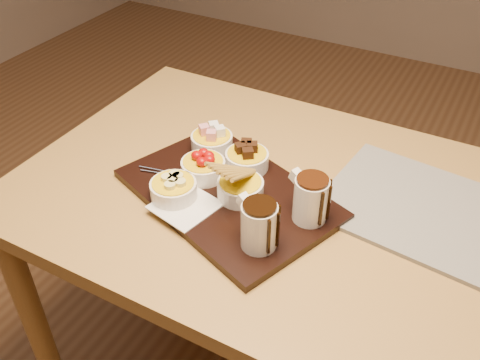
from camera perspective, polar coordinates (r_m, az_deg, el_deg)
The scene contains 12 objects.
dining_table at distance 1.25m, azimuth 4.60°, elevation -5.04°, with size 1.20×0.80×0.75m.
serving_board at distance 1.17m, azimuth -1.29°, elevation -1.54°, with size 0.46×0.30×0.02m, color black.
napkin at distance 1.13m, azimuth -5.86°, elevation -2.74°, with size 0.12×0.12×0.00m, color white.
bowl_marshmallows at distance 1.28m, azimuth -3.01°, elevation 4.03°, with size 0.10×0.10×0.04m, color white.
bowl_cake at distance 1.22m, azimuth 0.74°, elevation 2.12°, with size 0.10×0.10×0.04m, color white.
bowl_strawberries at distance 1.20m, azimuth -3.94°, elevation 1.23°, with size 0.10×0.10×0.04m, color white.
bowl_biscotti at distance 1.14m, azimuth 0.04°, elevation -0.97°, with size 0.10×0.10×0.04m, color white.
bowl_bananas at distance 1.14m, azimuth -7.09°, elevation -1.08°, with size 0.10×0.10×0.04m, color white.
pitcher_dark_chocolate at distance 1.01m, azimuth 2.05°, elevation -4.96°, with size 0.07×0.07×0.10m, color silver.
pitcher_milk_chocolate at distance 1.07m, azimuth 7.54°, elevation -2.13°, with size 0.07×0.07×0.10m, color silver.
fondue_skewers at distance 1.20m, azimuth -5.14°, elevation 0.39°, with size 0.26×0.03×0.01m, color silver, non-canonical shape.
newspaper at distance 1.20m, azimuth 18.64°, elevation -2.87°, with size 0.39×0.31×0.01m, color beige.
Camera 1 is at (0.35, -0.85, 1.50)m, focal length 40.00 mm.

